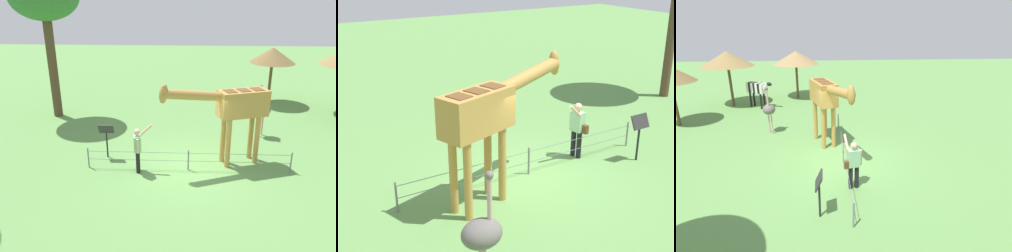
% 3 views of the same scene
% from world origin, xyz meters
% --- Properties ---
extents(ground_plane, '(60.00, 60.00, 0.00)m').
position_xyz_m(ground_plane, '(0.00, 0.00, 0.00)').
color(ground_plane, '#60934C').
extents(giraffe, '(3.79, 1.65, 3.12)m').
position_xyz_m(giraffe, '(-1.51, -0.51, 2.13)').
color(giraffe, '#BC8942').
rests_on(giraffe, ground_plane).
extents(visitor, '(0.68, 0.57, 1.67)m').
position_xyz_m(visitor, '(1.72, 0.26, 0.90)').
color(visitor, black).
rests_on(visitor, ground_plane).
extents(ostrich, '(0.70, 0.56, 2.25)m').
position_xyz_m(ostrich, '(-3.11, -3.13, 1.18)').
color(ostrich, '#CC9E93').
rests_on(ostrich, ground_plane).
extents(info_sign, '(0.56, 0.21, 1.32)m').
position_xyz_m(info_sign, '(3.02, -0.77, 0.95)').
color(info_sign, black).
rests_on(info_sign, ground_plane).
extents(wire_fence, '(7.05, 0.05, 0.75)m').
position_xyz_m(wire_fence, '(0.00, 0.08, 0.40)').
color(wire_fence, slate).
rests_on(wire_fence, ground_plane).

